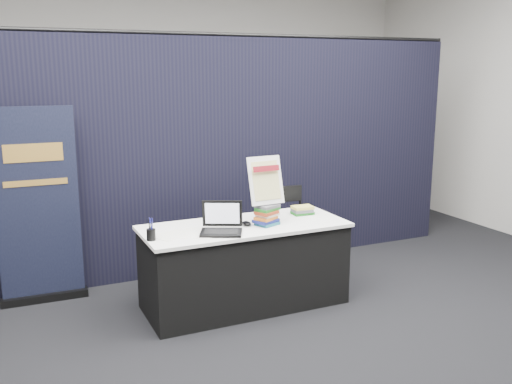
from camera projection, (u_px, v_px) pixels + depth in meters
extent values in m
plane|color=black|center=(272.00, 329.00, 4.66)|extent=(8.00, 8.00, 0.00)
cube|color=#AEAAA4|center=(144.00, 94.00, 7.84)|extent=(8.00, 0.02, 3.50)
cube|color=black|center=(203.00, 157.00, 5.83)|extent=(6.00, 0.08, 2.40)
cube|color=black|center=(244.00, 267.00, 5.07)|extent=(1.76, 0.71, 0.72)
cube|color=white|center=(244.00, 226.00, 4.99)|extent=(1.80, 0.75, 0.03)
cube|color=black|center=(221.00, 233.00, 4.70)|extent=(0.41, 0.36, 0.02)
cube|color=black|center=(216.00, 214.00, 4.78)|extent=(0.33, 0.20, 0.24)
cube|color=silver|center=(216.00, 215.00, 4.77)|extent=(0.28, 0.16, 0.19)
ellipsoid|color=black|center=(247.00, 223.00, 4.96)|extent=(0.08, 0.12, 0.04)
cube|color=silver|center=(172.00, 235.00, 4.67)|extent=(0.36, 0.32, 0.00)
cube|color=white|center=(197.00, 236.00, 4.65)|extent=(0.31, 0.28, 0.00)
cube|color=silver|center=(204.00, 231.00, 4.79)|extent=(0.36, 0.30, 0.00)
cylinder|color=black|center=(151.00, 235.00, 4.52)|extent=(0.09, 0.09, 0.09)
cube|color=#1B5968|center=(267.00, 223.00, 4.98)|extent=(0.23, 0.21, 0.03)
cube|color=navy|center=(267.00, 221.00, 4.97)|extent=(0.23, 0.21, 0.03)
cube|color=#C4621B|center=(267.00, 218.00, 4.97)|extent=(0.23, 0.21, 0.03)
cube|color=beige|center=(267.00, 215.00, 4.96)|extent=(0.23, 0.21, 0.03)
cube|color=maroon|center=(267.00, 212.00, 4.95)|extent=(0.23, 0.21, 0.03)
cube|color=#1D6E1F|center=(267.00, 209.00, 4.95)|extent=(0.23, 0.21, 0.03)
cube|color=#515055|center=(267.00, 206.00, 4.94)|extent=(0.23, 0.21, 0.03)
cube|color=#1D6E1F|center=(303.00, 213.00, 5.33)|extent=(0.20, 0.17, 0.03)
cube|color=#515055|center=(303.00, 210.00, 5.33)|extent=(0.20, 0.17, 0.03)
cube|color=#CFC153|center=(303.00, 208.00, 5.32)|extent=(0.20, 0.17, 0.03)
cube|color=black|center=(268.00, 203.00, 4.92)|extent=(0.21, 0.03, 0.01)
cylinder|color=black|center=(255.00, 189.00, 4.94)|extent=(0.02, 0.11, 0.30)
cylinder|color=black|center=(272.00, 187.00, 5.01)|extent=(0.02, 0.11, 0.30)
cube|color=white|center=(266.00, 180.00, 4.93)|extent=(0.32, 0.14, 0.41)
cube|color=#D2CC83|center=(266.00, 181.00, 4.92)|extent=(0.26, 0.10, 0.33)
cube|color=maroon|center=(266.00, 169.00, 4.89)|extent=(0.25, 0.03, 0.05)
cube|color=black|center=(45.00, 297.00, 5.22)|extent=(0.75, 0.12, 0.07)
cube|color=black|center=(38.00, 207.00, 5.06)|extent=(0.71, 0.05, 1.77)
cube|color=gold|center=(33.00, 153.00, 4.94)|extent=(0.49, 0.02, 0.16)
cube|color=gold|center=(36.00, 183.00, 4.99)|extent=(0.53, 0.02, 0.05)
cylinder|color=black|center=(283.00, 268.00, 5.43)|extent=(0.02, 0.02, 0.45)
cylinder|color=black|center=(319.00, 263.00, 5.59)|extent=(0.02, 0.02, 0.45)
cylinder|color=black|center=(265.00, 256.00, 5.78)|extent=(0.02, 0.02, 0.45)
cylinder|color=black|center=(299.00, 251.00, 5.94)|extent=(0.02, 0.02, 0.45)
cube|color=black|center=(292.00, 236.00, 5.63)|extent=(0.46, 0.46, 0.04)
cube|color=black|center=(283.00, 194.00, 5.73)|extent=(0.40, 0.06, 0.16)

